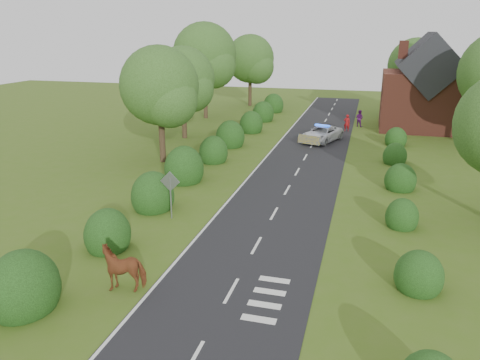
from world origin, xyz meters
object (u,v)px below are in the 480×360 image
(cow, at_px, (125,269))
(pedestrian_red, at_px, (347,123))
(police_van, at_px, (322,134))
(pedestrian_purple, at_px, (359,118))
(road_sign, at_px, (170,188))

(cow, distance_m, pedestrian_red, 32.11)
(police_van, relative_size, pedestrian_purple, 3.14)
(police_van, xyz_separation_m, pedestrian_red, (1.86, 4.96, 0.15))
(police_van, bearing_deg, cow, -79.85)
(road_sign, bearing_deg, pedestrian_purple, 72.73)
(road_sign, xyz_separation_m, cow, (1.04, -6.73, -0.94))
(road_sign, relative_size, cow, 1.26)
(pedestrian_purple, bearing_deg, pedestrian_red, 93.76)
(road_sign, distance_m, cow, 6.87)
(pedestrian_red, bearing_deg, pedestrian_purple, -116.66)
(police_van, distance_m, pedestrian_red, 5.30)
(road_sign, bearing_deg, pedestrian_red, 73.18)
(cow, bearing_deg, pedestrian_purple, 150.95)
(road_sign, bearing_deg, police_van, 74.14)
(road_sign, xyz_separation_m, police_van, (5.62, 19.77, -0.98))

